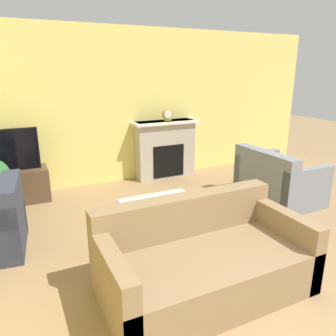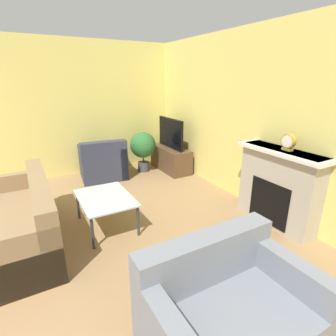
# 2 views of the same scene
# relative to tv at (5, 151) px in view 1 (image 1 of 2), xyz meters

# --- Properties ---
(wall_back) EXTENTS (8.27, 0.06, 2.70)m
(wall_back) POSITION_rel_tv_xyz_m (1.85, 0.34, 0.52)
(wall_back) COLOR #EADB72
(wall_back) RESTS_ON ground_plane
(fireplace) EXTENTS (1.25, 0.36, 1.08)m
(fireplace) POSITION_rel_tv_xyz_m (2.70, 0.15, -0.27)
(fireplace) COLOR #B2A899
(fireplace) RESTS_ON ground_plane
(tv_stand) EXTENTS (1.10, 0.45, 0.52)m
(tv_stand) POSITION_rel_tv_xyz_m (-0.00, 0.00, -0.58)
(tv_stand) COLOR brown
(tv_stand) RESTS_ON ground_plane
(tv) EXTENTS (0.94, 0.06, 0.64)m
(tv) POSITION_rel_tv_xyz_m (0.00, 0.00, 0.00)
(tv) COLOR black
(tv) RESTS_ON tv_stand
(couch_sectional) EXTENTS (1.89, 0.98, 0.82)m
(couch_sectional) POSITION_rel_tv_xyz_m (1.55, -3.06, -0.55)
(couch_sectional) COLOR #8C704C
(couch_sectional) RESTS_ON ground_plane
(couch_loveseat) EXTENTS (0.85, 1.22, 0.82)m
(couch_loveseat) POSITION_rel_tv_xyz_m (3.77, -1.68, -0.54)
(couch_loveseat) COLOR gray
(couch_loveseat) RESTS_ON ground_plane
(coffee_table) EXTENTS (0.92, 0.67, 0.44)m
(coffee_table) POSITION_rel_tv_xyz_m (1.63, -1.96, -0.43)
(coffee_table) COLOR #333338
(coffee_table) RESTS_ON ground_plane
(mantel_clock) EXTENTS (0.18, 0.07, 0.21)m
(mantel_clock) POSITION_rel_tv_xyz_m (2.75, 0.16, 0.36)
(mantel_clock) COLOR #B79338
(mantel_clock) RESTS_ON fireplace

